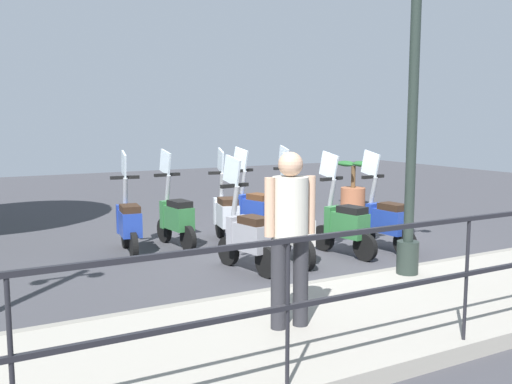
{
  "coord_description": "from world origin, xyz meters",
  "views": [
    {
      "loc": [
        -7.44,
        4.7,
        2.03
      ],
      "look_at": [
        0.2,
        0.5,
        0.9
      ],
      "focal_mm": 40.0,
      "sensor_mm": 36.0,
      "label": 1
    }
  ],
  "objects_px": {
    "pedestrian_distant": "(290,226)",
    "scooter_near_0": "(385,220)",
    "scooter_near_1": "(344,224)",
    "scooter_near_3": "(247,236)",
    "scooter_far_2": "(226,214)",
    "lamp_post_near": "(413,106)",
    "scooter_near_2": "(295,229)",
    "scooter_far_1": "(254,209)",
    "scooter_far_4": "(129,222)",
    "scooter_far_3": "(176,217)",
    "potted_palm": "(353,188)",
    "scooter_far_0": "(292,206)"
  },
  "relations": [
    {
      "from": "scooter_near_1",
      "to": "scooter_near_3",
      "type": "relative_size",
      "value": 1.0
    },
    {
      "from": "pedestrian_distant",
      "to": "scooter_far_4",
      "type": "height_order",
      "value": "pedestrian_distant"
    },
    {
      "from": "scooter_far_3",
      "to": "pedestrian_distant",
      "type": "bearing_deg",
      "value": 167.08
    },
    {
      "from": "lamp_post_near",
      "to": "scooter_near_3",
      "type": "bearing_deg",
      "value": 42.77
    },
    {
      "from": "scooter_near_0",
      "to": "scooter_near_1",
      "type": "distance_m",
      "value": 0.73
    },
    {
      "from": "scooter_far_1",
      "to": "scooter_far_4",
      "type": "bearing_deg",
      "value": 79.3
    },
    {
      "from": "scooter_near_1",
      "to": "scooter_far_2",
      "type": "relative_size",
      "value": 1.0
    },
    {
      "from": "scooter_near_0",
      "to": "potted_palm",
      "type": "bearing_deg",
      "value": -37.64
    },
    {
      "from": "lamp_post_near",
      "to": "scooter_near_2",
      "type": "relative_size",
      "value": 2.94
    },
    {
      "from": "pedestrian_distant",
      "to": "scooter_far_3",
      "type": "height_order",
      "value": "pedestrian_distant"
    },
    {
      "from": "pedestrian_distant",
      "to": "scooter_far_2",
      "type": "relative_size",
      "value": 1.03
    },
    {
      "from": "scooter_near_2",
      "to": "potted_palm",
      "type": "bearing_deg",
      "value": -37.86
    },
    {
      "from": "lamp_post_near",
      "to": "potted_palm",
      "type": "bearing_deg",
      "value": -32.34
    },
    {
      "from": "scooter_far_2",
      "to": "scooter_far_3",
      "type": "height_order",
      "value": "same"
    },
    {
      "from": "scooter_near_2",
      "to": "scooter_far_0",
      "type": "relative_size",
      "value": 1.0
    },
    {
      "from": "scooter_far_1",
      "to": "lamp_post_near",
      "type": "bearing_deg",
      "value": 169.51
    },
    {
      "from": "scooter_far_0",
      "to": "scooter_far_1",
      "type": "bearing_deg",
      "value": 97.61
    },
    {
      "from": "scooter_far_3",
      "to": "lamp_post_near",
      "type": "bearing_deg",
      "value": -159.04
    },
    {
      "from": "potted_palm",
      "to": "scooter_near_3",
      "type": "relative_size",
      "value": 0.69
    },
    {
      "from": "scooter_near_0",
      "to": "scooter_far_2",
      "type": "relative_size",
      "value": 1.0
    },
    {
      "from": "scooter_near_1",
      "to": "scooter_near_3",
      "type": "bearing_deg",
      "value": 82.55
    },
    {
      "from": "scooter_near_0",
      "to": "scooter_far_4",
      "type": "xyz_separation_m",
      "value": [
        1.74,
        3.48,
        0.0
      ]
    },
    {
      "from": "scooter_near_1",
      "to": "scooter_near_3",
      "type": "distance_m",
      "value": 1.67
    },
    {
      "from": "pedestrian_distant",
      "to": "scooter_near_0",
      "type": "distance_m",
      "value": 4.01
    },
    {
      "from": "lamp_post_near",
      "to": "scooter_far_4",
      "type": "height_order",
      "value": "lamp_post_near"
    },
    {
      "from": "potted_palm",
      "to": "scooter_near_0",
      "type": "bearing_deg",
      "value": 147.9
    },
    {
      "from": "scooter_near_1",
      "to": "scooter_far_3",
      "type": "relative_size",
      "value": 1.0
    },
    {
      "from": "scooter_near_3",
      "to": "scooter_far_1",
      "type": "xyz_separation_m",
      "value": [
        1.91,
        -1.14,
        0.0
      ]
    },
    {
      "from": "scooter_near_3",
      "to": "scooter_far_3",
      "type": "height_order",
      "value": "same"
    },
    {
      "from": "scooter_far_1",
      "to": "scooter_far_4",
      "type": "relative_size",
      "value": 1.0
    },
    {
      "from": "scooter_near_1",
      "to": "scooter_near_2",
      "type": "relative_size",
      "value": 1.0
    },
    {
      "from": "pedestrian_distant",
      "to": "potted_palm",
      "type": "height_order",
      "value": "pedestrian_distant"
    },
    {
      "from": "scooter_near_1",
      "to": "scooter_near_2",
      "type": "xyz_separation_m",
      "value": [
        0.0,
        0.86,
        0.0
      ]
    },
    {
      "from": "scooter_near_2",
      "to": "scooter_far_1",
      "type": "distance_m",
      "value": 1.86
    },
    {
      "from": "potted_palm",
      "to": "scooter_far_3",
      "type": "relative_size",
      "value": 0.69
    },
    {
      "from": "scooter_near_2",
      "to": "scooter_near_3",
      "type": "relative_size",
      "value": 1.0
    },
    {
      "from": "scooter_far_1",
      "to": "scooter_far_3",
      "type": "distance_m",
      "value": 1.45
    },
    {
      "from": "scooter_far_2",
      "to": "scooter_far_4",
      "type": "distance_m",
      "value": 1.6
    },
    {
      "from": "lamp_post_near",
      "to": "potted_palm",
      "type": "relative_size",
      "value": 4.28
    },
    {
      "from": "lamp_post_near",
      "to": "scooter_near_0",
      "type": "relative_size",
      "value": 2.94
    },
    {
      "from": "scooter_far_4",
      "to": "scooter_near_0",
      "type": "bearing_deg",
      "value": -108.97
    },
    {
      "from": "potted_palm",
      "to": "scooter_near_2",
      "type": "relative_size",
      "value": 0.69
    },
    {
      "from": "lamp_post_near",
      "to": "scooter_far_4",
      "type": "distance_m",
      "value": 4.44
    },
    {
      "from": "lamp_post_near",
      "to": "scooter_near_3",
      "type": "height_order",
      "value": "lamp_post_near"
    },
    {
      "from": "scooter_far_3",
      "to": "scooter_far_4",
      "type": "relative_size",
      "value": 1.0
    },
    {
      "from": "scooter_near_1",
      "to": "scooter_far_4",
      "type": "relative_size",
      "value": 1.0
    },
    {
      "from": "pedestrian_distant",
      "to": "scooter_far_4",
      "type": "distance_m",
      "value": 4.14
    },
    {
      "from": "scooter_near_0",
      "to": "scooter_far_3",
      "type": "distance_m",
      "value": 3.26
    },
    {
      "from": "scooter_far_4",
      "to": "scooter_far_2",
      "type": "bearing_deg",
      "value": -83.39
    },
    {
      "from": "scooter_near_2",
      "to": "scooter_far_3",
      "type": "bearing_deg",
      "value": 41.49
    }
  ]
}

